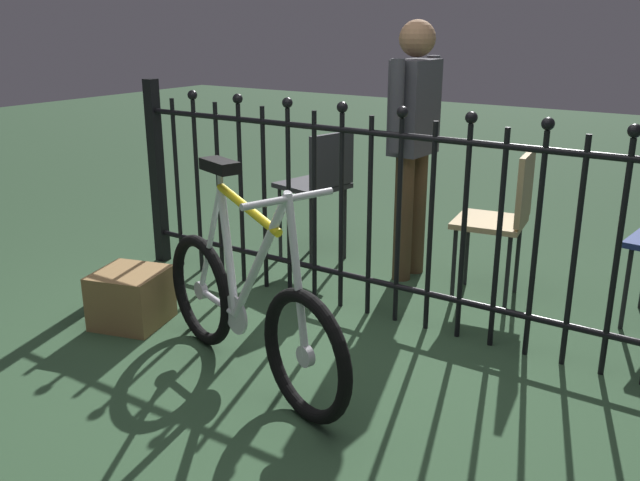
# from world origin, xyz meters

# --- Properties ---
(ground_plane) EXTENTS (20.00, 20.00, 0.00)m
(ground_plane) POSITION_xyz_m (0.00, 0.00, 0.00)
(ground_plane) COLOR #2A462D
(iron_fence) EXTENTS (3.47, 0.07, 1.15)m
(iron_fence) POSITION_xyz_m (-0.08, 0.73, 0.58)
(iron_fence) COLOR black
(iron_fence) RESTS_ON ground
(bicycle) EXTENTS (1.32, 0.55, 0.93)m
(bicycle) POSITION_xyz_m (-0.26, -0.15, 0.32)
(bicycle) COLOR black
(bicycle) RESTS_ON ground
(chair_charcoal) EXTENTS (0.45, 0.44, 0.84)m
(chair_charcoal) POSITION_xyz_m (-0.84, 1.28, 0.53)
(chair_charcoal) COLOR black
(chair_charcoal) RESTS_ON ground
(chair_tan) EXTENTS (0.41, 0.41, 0.83)m
(chair_tan) POSITION_xyz_m (0.34, 1.30, 0.51)
(chair_tan) COLOR black
(chair_tan) RESTS_ON ground
(person_visitor) EXTENTS (0.20, 0.48, 1.49)m
(person_visitor) POSITION_xyz_m (-0.25, 1.36, 0.88)
(person_visitor) COLOR #4C3823
(person_visitor) RESTS_ON ground
(display_crate) EXTENTS (0.41, 0.41, 0.28)m
(display_crate) POSITION_xyz_m (-1.11, -0.05, 0.14)
(display_crate) COLOR olive
(display_crate) RESTS_ON ground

